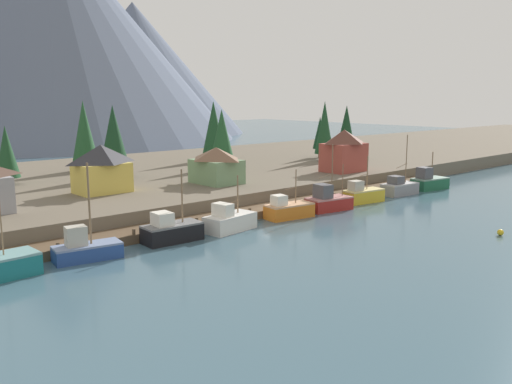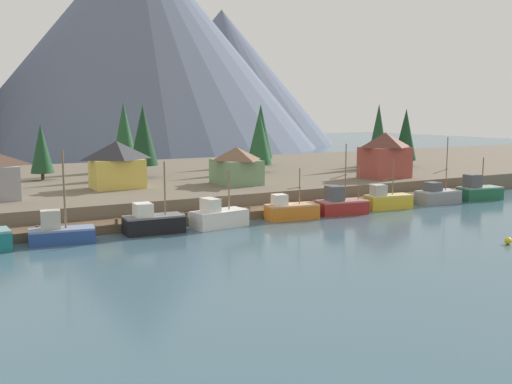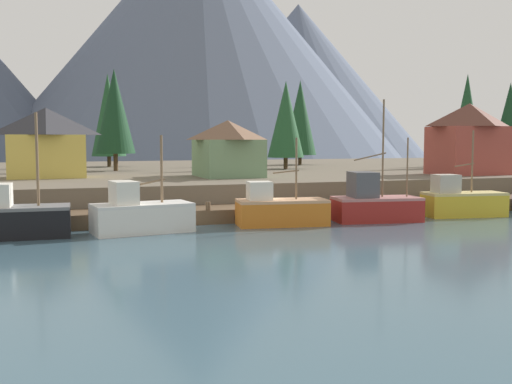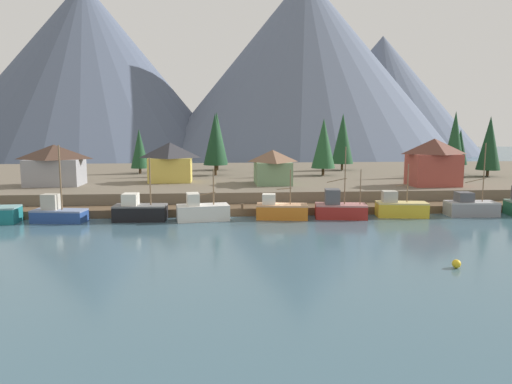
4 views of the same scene
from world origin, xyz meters
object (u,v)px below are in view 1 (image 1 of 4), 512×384
(fishing_boat_orange, at_px, (288,210))
(conifer_near_left, at_px, (114,136))
(fishing_boat_red, at_px, (328,201))
(conifer_near_right, at_px, (6,152))
(conifer_back_right, at_px, (222,135))
(conifer_centre, at_px, (214,127))
(fishing_boat_blue, at_px, (86,249))
(house_green, at_px, (216,165))
(house_red, at_px, (344,150))
(channel_buoy, at_px, (500,232))
(conifer_mid_left, at_px, (324,128))
(fishing_boat_black, at_px, (171,231))
(conifer_far_left, at_px, (346,129))
(fishing_boat_yellow, at_px, (363,195))
(fishing_boat_white, at_px, (229,221))
(fishing_boat_grey, at_px, (399,188))
(conifer_back_left, at_px, (84,132))
(fishing_boat_green, at_px, (429,182))
(house_yellow, at_px, (102,168))
(conifer_mid_right, at_px, (320,133))

(fishing_boat_orange, height_order, conifer_near_left, conifer_near_left)
(fishing_boat_red, bearing_deg, conifer_near_right, 139.48)
(conifer_back_right, relative_size, conifer_centre, 0.89)
(fishing_boat_blue, xyz_separation_m, house_green, (27.62, 15.74, 4.14))
(house_red, height_order, conifer_centre, conifer_centre)
(house_green, bearing_deg, channel_buoy, -74.34)
(fishing_boat_blue, bearing_deg, conifer_mid_left, 30.57)
(fishing_boat_black, height_order, conifer_far_left, conifer_far_left)
(conifer_near_left, height_order, conifer_mid_left, conifer_mid_left)
(fishing_boat_yellow, bearing_deg, fishing_boat_black, -172.16)
(conifer_mid_left, bearing_deg, channel_buoy, -116.68)
(house_green, xyz_separation_m, conifer_near_left, (-8.97, 14.18, 3.93))
(fishing_boat_blue, distance_m, conifer_near_left, 36.17)
(channel_buoy, bearing_deg, fishing_boat_white, 134.28)
(fishing_boat_grey, relative_size, house_red, 1.27)
(fishing_boat_white, bearing_deg, fishing_boat_grey, -7.76)
(fishing_boat_white, bearing_deg, conifer_back_right, 44.73)
(conifer_back_left, distance_m, channel_buoy, 66.29)
(fishing_boat_orange, xyz_separation_m, conifer_near_left, (-8.18, 29.95, 8.08))
(fishing_boat_green, relative_size, conifer_near_right, 0.78)
(fishing_boat_black, relative_size, fishing_boat_green, 1.15)
(house_yellow, bearing_deg, fishing_boat_green, -22.52)
(house_red, height_order, house_yellow, house_red)
(conifer_back_left, bearing_deg, fishing_boat_yellow, -60.52)
(house_red, height_order, conifer_mid_right, conifer_mid_right)
(conifer_near_right, distance_m, conifer_mid_right, 60.78)
(fishing_boat_grey, relative_size, conifer_centre, 0.79)
(conifer_far_left, bearing_deg, fishing_boat_grey, -124.26)
(fishing_boat_blue, height_order, conifer_far_left, conifer_far_left)
(conifer_far_left, height_order, channel_buoy, conifer_far_left)
(conifer_mid_left, relative_size, conifer_back_right, 1.12)
(fishing_boat_white, relative_size, conifer_back_left, 0.55)
(conifer_mid_left, bearing_deg, fishing_boat_white, -150.81)
(fishing_boat_orange, distance_m, conifer_near_left, 32.08)
(house_yellow, bearing_deg, fishing_boat_orange, -51.86)
(fishing_boat_green, relative_size, conifer_centre, 0.57)
(fishing_boat_blue, bearing_deg, fishing_boat_black, 9.67)
(fishing_boat_green, bearing_deg, conifer_far_left, 79.97)
(fishing_boat_blue, xyz_separation_m, conifer_back_right, (38.41, 28.12, 7.33))
(conifer_centre, bearing_deg, conifer_near_right, -173.78)
(fishing_boat_blue, relative_size, conifer_back_left, 0.77)
(conifer_near_right, relative_size, conifer_mid_right, 1.01)
(house_green, height_order, conifer_near_right, conifer_near_right)
(fishing_boat_black, distance_m, conifer_back_right, 40.85)
(conifer_mid_right, bearing_deg, fishing_boat_blue, -156.15)
(conifer_mid_left, xyz_separation_m, conifer_back_right, (-23.03, 3.58, -0.61))
(fishing_boat_white, distance_m, conifer_near_right, 37.54)
(house_red, distance_m, conifer_mid_right, 21.64)
(fishing_boat_green, distance_m, conifer_mid_right, 30.03)
(conifer_back_right, bearing_deg, fishing_boat_orange, -112.37)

